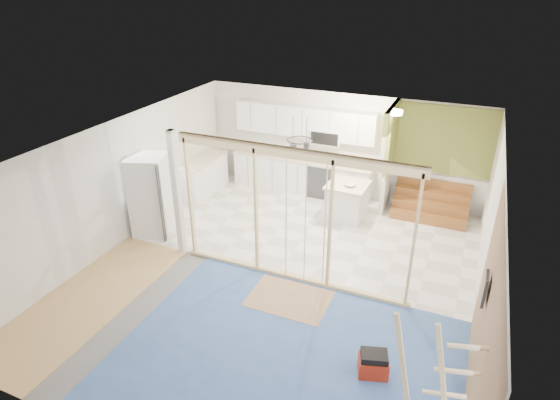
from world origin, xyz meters
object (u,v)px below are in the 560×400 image
at_px(toolbox, 373,364).
at_px(ladder, 429,391).
at_px(island, 347,202).
at_px(fridge, 151,195).

distance_m(toolbox, ladder, 1.46).
bearing_deg(island, toolbox, -67.71).
distance_m(fridge, ladder, 6.86).
relative_size(island, toolbox, 1.89).
bearing_deg(island, ladder, -63.82).
distance_m(island, ladder, 5.90).
bearing_deg(ladder, island, 112.65).
height_order(fridge, island, fridge).
xyz_separation_m(island, ladder, (2.43, -5.34, 0.55)).
relative_size(toolbox, ladder, 0.25).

